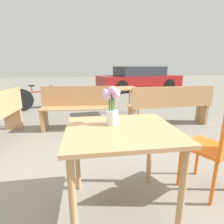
{
  "coord_description": "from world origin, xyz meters",
  "views": [
    {
      "loc": [
        -0.37,
        -1.25,
        1.24
      ],
      "look_at": [
        -0.05,
        0.11,
        0.87
      ],
      "focal_mm": 28.0,
      "sensor_mm": 36.0,
      "label": 1
    }
  ],
  "objects_px": {
    "bench_middle": "(171,105)",
    "cafe_chair": "(217,144)",
    "table_back": "(123,93)",
    "bench_far": "(79,106)",
    "bicycle": "(39,98)",
    "parked_car": "(139,79)",
    "table_front": "(121,142)",
    "flower_vase": "(112,109)"
  },
  "relations": [
    {
      "from": "table_front",
      "to": "bench_middle",
      "type": "height_order",
      "value": "bench_middle"
    },
    {
      "from": "bench_middle",
      "to": "bench_far",
      "type": "height_order",
      "value": "same"
    },
    {
      "from": "flower_vase",
      "to": "table_back",
      "type": "bearing_deg",
      "value": 71.31
    },
    {
      "from": "bench_middle",
      "to": "table_back",
      "type": "bearing_deg",
      "value": 126.92
    },
    {
      "from": "bench_middle",
      "to": "cafe_chair",
      "type": "bearing_deg",
      "value": -109.81
    },
    {
      "from": "bench_far",
      "to": "table_front",
      "type": "bearing_deg",
      "value": -83.91
    },
    {
      "from": "flower_vase",
      "to": "bicycle",
      "type": "xyz_separation_m",
      "value": [
        -1.24,
        4.04,
        -0.57
      ]
    },
    {
      "from": "cafe_chair",
      "to": "bench_middle",
      "type": "xyz_separation_m",
      "value": [
        0.69,
        1.91,
        -0.05
      ]
    },
    {
      "from": "parked_car",
      "to": "flower_vase",
      "type": "bearing_deg",
      "value": -113.47
    },
    {
      "from": "bicycle",
      "to": "bench_middle",
      "type": "bearing_deg",
      "value": -37.66
    },
    {
      "from": "flower_vase",
      "to": "bench_far",
      "type": "height_order",
      "value": "flower_vase"
    },
    {
      "from": "table_front",
      "to": "flower_vase",
      "type": "xyz_separation_m",
      "value": [
        -0.05,
        0.11,
        0.26
      ]
    },
    {
      "from": "flower_vase",
      "to": "table_front",
      "type": "bearing_deg",
      "value": -65.88
    },
    {
      "from": "bicycle",
      "to": "parked_car",
      "type": "relative_size",
      "value": 0.33
    },
    {
      "from": "bench_far",
      "to": "parked_car",
      "type": "relative_size",
      "value": 0.34
    },
    {
      "from": "bench_far",
      "to": "parked_car",
      "type": "bearing_deg",
      "value": 57.3
    },
    {
      "from": "table_back",
      "to": "bench_far",
      "type": "bearing_deg",
      "value": -149.46
    },
    {
      "from": "table_front",
      "to": "parked_car",
      "type": "height_order",
      "value": "parked_car"
    },
    {
      "from": "table_front",
      "to": "bicycle",
      "type": "xyz_separation_m",
      "value": [
        -1.29,
        4.15,
        -0.31
      ]
    },
    {
      "from": "bench_far",
      "to": "cafe_chair",
      "type": "bearing_deg",
      "value": -62.12
    },
    {
      "from": "flower_vase",
      "to": "bench_far",
      "type": "relative_size",
      "value": 0.22
    },
    {
      "from": "flower_vase",
      "to": "bench_far",
      "type": "bearing_deg",
      "value": 95.06
    },
    {
      "from": "table_front",
      "to": "cafe_chair",
      "type": "distance_m",
      "value": 0.95
    },
    {
      "from": "bench_far",
      "to": "table_back",
      "type": "bearing_deg",
      "value": 30.54
    },
    {
      "from": "parked_car",
      "to": "bicycle",
      "type": "bearing_deg",
      "value": -142.92
    },
    {
      "from": "flower_vase",
      "to": "cafe_chair",
      "type": "height_order",
      "value": "flower_vase"
    },
    {
      "from": "bench_middle",
      "to": "table_back",
      "type": "height_order",
      "value": "bench_middle"
    },
    {
      "from": "table_front",
      "to": "cafe_chair",
      "type": "bearing_deg",
      "value": -0.49
    },
    {
      "from": "cafe_chair",
      "to": "parked_car",
      "type": "distance_m",
      "value": 7.86
    },
    {
      "from": "flower_vase",
      "to": "parked_car",
      "type": "height_order",
      "value": "parked_car"
    },
    {
      "from": "table_front",
      "to": "flower_vase",
      "type": "bearing_deg",
      "value": 114.12
    },
    {
      "from": "cafe_chair",
      "to": "bicycle",
      "type": "xyz_separation_m",
      "value": [
        -2.23,
        4.16,
        -0.19
      ]
    },
    {
      "from": "flower_vase",
      "to": "table_back",
      "type": "height_order",
      "value": "flower_vase"
    },
    {
      "from": "flower_vase",
      "to": "bicycle",
      "type": "relative_size",
      "value": 0.22
    },
    {
      "from": "table_back",
      "to": "parked_car",
      "type": "xyz_separation_m",
      "value": [
        2.28,
        4.64,
        -0.01
      ]
    },
    {
      "from": "table_back",
      "to": "parked_car",
      "type": "distance_m",
      "value": 5.17
    },
    {
      "from": "table_front",
      "to": "bench_far",
      "type": "height_order",
      "value": "bench_far"
    },
    {
      "from": "bench_far",
      "to": "parked_car",
      "type": "distance_m",
      "value": 6.3
    },
    {
      "from": "table_front",
      "to": "table_back",
      "type": "relative_size",
      "value": 1.22
    },
    {
      "from": "flower_vase",
      "to": "table_back",
      "type": "distance_m",
      "value": 2.94
    },
    {
      "from": "bench_middle",
      "to": "flower_vase",
      "type": "bearing_deg",
      "value": -133.21
    },
    {
      "from": "bench_far",
      "to": "bicycle",
      "type": "height_order",
      "value": "bench_far"
    }
  ]
}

